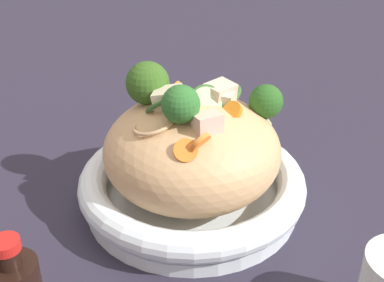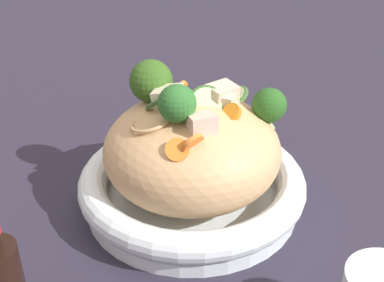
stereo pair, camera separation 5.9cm
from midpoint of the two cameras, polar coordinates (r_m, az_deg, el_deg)
ground_plane at (r=0.64m, az=-2.66°, el=-7.03°), size 3.00×3.00×0.00m
serving_bowl at (r=0.63m, az=-2.72°, el=-5.12°), size 0.28×0.28×0.05m
noodle_heap at (r=0.60m, az=-2.84°, el=-1.08°), size 0.21×0.21×0.13m
broccoli_florets at (r=0.58m, az=-3.54°, el=5.21°), size 0.19×0.11×0.08m
carrot_coins at (r=0.56m, az=-3.49°, el=2.78°), size 0.12×0.16×0.04m
zucchini_slices at (r=0.60m, az=-1.78°, el=4.49°), size 0.13×0.13×0.06m
chicken_chunks at (r=0.57m, az=-2.00°, el=4.27°), size 0.10×0.10×0.03m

